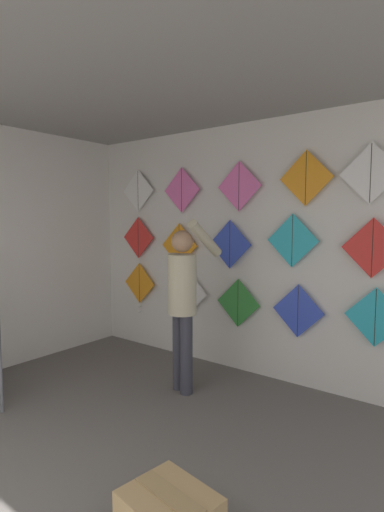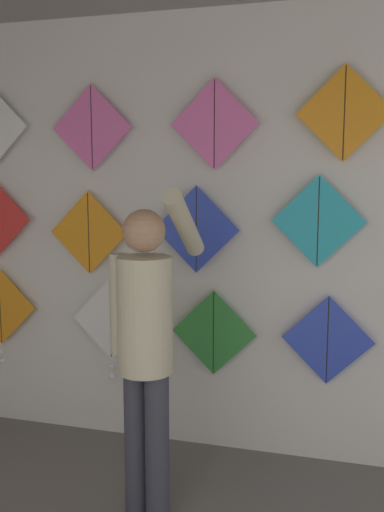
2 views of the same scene
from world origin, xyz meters
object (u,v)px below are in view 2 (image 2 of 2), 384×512
object	(u,v)px
kite_12	(214,124)
kite_0	(0,310)
kite_8	(318,221)
kite_1	(111,323)
kite_11	(92,128)
shopkeeper	(146,336)
kite_7	(196,229)
kite_13	(344,113)
kite_2	(214,333)
kite_6	(89,233)
kite_3	(328,340)

from	to	relation	value
kite_12	kite_0	bearing A→B (deg)	-179.97
kite_8	kite_12	distance (m)	0.86
kite_1	kite_11	world-z (taller)	kite_11
kite_11	shopkeeper	bearing A→B (deg)	-50.52
kite_7	kite_13	world-z (taller)	kite_13
kite_2	kite_7	distance (m)	0.67
kite_0	kite_13	size ratio (longest dim) A/B	1.25
kite_1	kite_12	distance (m)	1.48
kite_2	kite_11	distance (m)	1.54
shopkeeper	kite_6	world-z (taller)	shopkeeper
kite_1	kite_8	xyz separation A→B (m)	(1.35, 0.00, 0.72)
shopkeeper	kite_12	size ratio (longest dim) A/B	3.14
kite_3	kite_11	world-z (taller)	kite_11
shopkeeper	kite_13	size ratio (longest dim) A/B	3.14
kite_1	kite_6	world-z (taller)	kite_6
kite_13	kite_6	bearing A→B (deg)	180.00
kite_7	kite_8	bearing A→B (deg)	0.00
kite_0	kite_1	distance (m)	0.85
kite_7	kite_8	xyz separation A→B (m)	(0.75, 0.00, 0.07)
kite_13	kite_0	bearing A→B (deg)	-179.98
kite_1	kite_0	bearing A→B (deg)	180.00
kite_6	kite_12	size ratio (longest dim) A/B	1.00
kite_11	kite_1	bearing A→B (deg)	-0.38
kite_2	kite_13	world-z (taller)	kite_13
kite_12	kite_11	bearing A→B (deg)	180.00
kite_7	kite_12	world-z (taller)	kite_12
kite_2	kite_13	size ratio (longest dim) A/B	1.00
kite_1	kite_12	xyz separation A→B (m)	(0.71, 0.00, 1.29)
kite_0	kite_7	world-z (taller)	kite_7
kite_1	kite_13	size ratio (longest dim) A/B	1.25
kite_3	kite_6	world-z (taller)	kite_6
kite_0	kite_1	world-z (taller)	kite_0
kite_8	kite_6	bearing A→B (deg)	180.00
kite_12	kite_13	size ratio (longest dim) A/B	1.00
kite_8	kite_11	bearing A→B (deg)	180.00
kite_2	kite_8	distance (m)	0.97
kite_7	kite_8	distance (m)	0.75
shopkeeper	kite_8	world-z (taller)	kite_8
kite_12	kite_13	xyz separation A→B (m)	(0.76, 0.00, 0.04)
kite_0	kite_7	xyz separation A→B (m)	(1.45, 0.00, 0.61)
kite_2	shopkeeper	bearing A→B (deg)	-102.15
kite_0	kite_8	world-z (taller)	kite_8
kite_6	kite_8	size ratio (longest dim) A/B	1.00
kite_2	kite_3	distance (m)	0.71
kite_2	kite_13	distance (m)	1.55
kite_8	kite_13	distance (m)	0.64
kite_7	kite_1	bearing A→B (deg)	-179.93
kite_0	kite_13	xyz separation A→B (m)	(2.32, 0.00, 1.30)
kite_12	kite_13	distance (m)	0.76
kite_2	kite_12	bearing A→B (deg)	180.00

